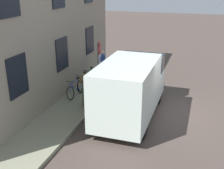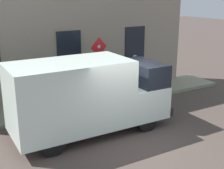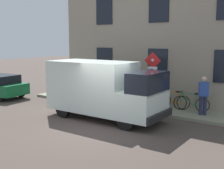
% 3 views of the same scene
% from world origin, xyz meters
% --- Properties ---
extents(ground_plane, '(80.00, 80.00, 0.00)m').
position_xyz_m(ground_plane, '(0.00, 0.00, 0.00)').
color(ground_plane, '#4B3F39').
extents(sidewalk_slab, '(1.87, 14.34, 0.14)m').
position_xyz_m(sidewalk_slab, '(3.77, 0.00, 0.07)').
color(sidewalk_slab, gray).
rests_on(sidewalk_slab, ground_plane).
extents(building_facade, '(0.75, 12.34, 7.02)m').
position_xyz_m(building_facade, '(5.05, 0.00, 3.51)').
color(building_facade, gray).
rests_on(building_facade, ground_plane).
extents(sign_post_stacked, '(0.19, 0.56, 2.63)m').
position_xyz_m(sign_post_stacked, '(3.04, -0.56, 1.91)').
color(sign_post_stacked, '#474C47').
rests_on(sign_post_stacked, sidewalk_slab).
extents(delivery_van, '(2.01, 5.34, 2.50)m').
position_xyz_m(delivery_van, '(1.13, 0.85, 1.33)').
color(delivery_van, silver).
rests_on(delivery_van, ground_plane).
extents(bicycle_green, '(0.46, 1.72, 0.89)m').
position_xyz_m(bicycle_green, '(4.15, -2.04, 0.51)').
color(bicycle_green, black).
rests_on(bicycle_green, sidewalk_slab).
extents(bicycle_orange, '(0.46, 1.72, 0.89)m').
position_xyz_m(bicycle_orange, '(4.15, -1.11, 0.51)').
color(bicycle_orange, black).
rests_on(bicycle_orange, sidewalk_slab).
extents(bicycle_blue, '(0.46, 1.72, 0.89)m').
position_xyz_m(bicycle_blue, '(4.15, -0.19, 0.51)').
color(bicycle_blue, black).
rests_on(bicycle_blue, sidewalk_slab).
extents(pedestrian, '(0.42, 0.48, 1.72)m').
position_xyz_m(pedestrian, '(3.69, -2.74, 1.07)').
color(pedestrian, '#262B47').
rests_on(pedestrian, sidewalk_slab).
extents(litter_bin, '(0.44, 0.44, 0.90)m').
position_xyz_m(litter_bin, '(3.18, 0.70, 0.59)').
color(litter_bin, '#2D5133').
rests_on(litter_bin, sidewalk_slab).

